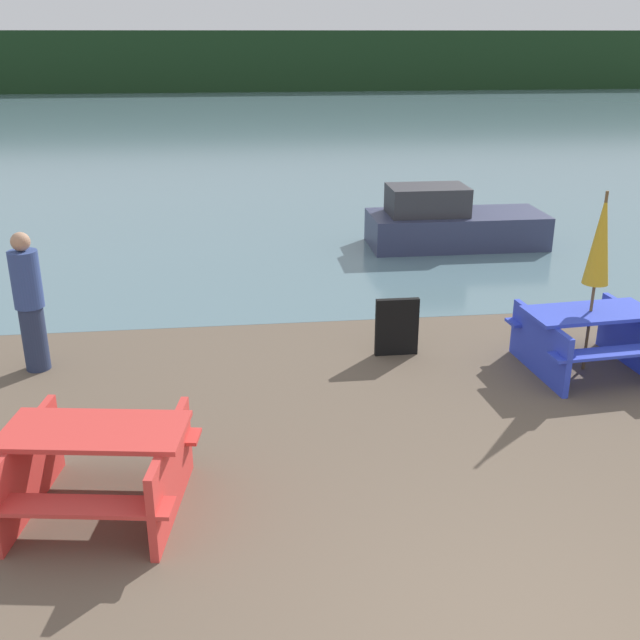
{
  "coord_description": "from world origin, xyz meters",
  "views": [
    {
      "loc": [
        -1.84,
        -3.45,
        3.86
      ],
      "look_at": [
        -0.92,
        4.32,
        0.85
      ],
      "focal_mm": 42.0,
      "sensor_mm": 36.0,
      "label": 1
    }
  ],
  "objects_px": {
    "person": "(29,302)",
    "signboard": "(397,327)",
    "picnic_table_blue": "(587,335)",
    "boat": "(450,223)",
    "picnic_table_red": "(98,463)",
    "umbrella_gold": "(601,240)"
  },
  "relations": [
    {
      "from": "person",
      "to": "signboard",
      "type": "relative_size",
      "value": 2.29
    },
    {
      "from": "picnic_table_blue",
      "to": "boat",
      "type": "relative_size",
      "value": 0.49
    },
    {
      "from": "picnic_table_red",
      "to": "boat",
      "type": "xyz_separation_m",
      "value": [
        5.37,
        8.02,
        -0.02
      ]
    },
    {
      "from": "picnic_table_red",
      "to": "boat",
      "type": "relative_size",
      "value": 0.51
    },
    {
      "from": "picnic_table_blue",
      "to": "person",
      "type": "relative_size",
      "value": 0.95
    },
    {
      "from": "picnic_table_blue",
      "to": "umbrella_gold",
      "type": "relative_size",
      "value": 0.74
    },
    {
      "from": "person",
      "to": "umbrella_gold",
      "type": "bearing_deg",
      "value": -6.89
    },
    {
      "from": "boat",
      "to": "person",
      "type": "bearing_deg",
      "value": -143.39
    },
    {
      "from": "picnic_table_blue",
      "to": "umbrella_gold",
      "type": "distance_m",
      "value": 1.18
    },
    {
      "from": "picnic_table_blue",
      "to": "boat",
      "type": "height_order",
      "value": "boat"
    },
    {
      "from": "umbrella_gold",
      "to": "person",
      "type": "relative_size",
      "value": 1.28
    },
    {
      "from": "boat",
      "to": "signboard",
      "type": "bearing_deg",
      "value": -113.28
    },
    {
      "from": "picnic_table_red",
      "to": "person",
      "type": "xyz_separation_m",
      "value": [
        -1.23,
        3.07,
        0.4
      ]
    },
    {
      "from": "picnic_table_red",
      "to": "boat",
      "type": "distance_m",
      "value": 9.65
    },
    {
      "from": "picnic_table_red",
      "to": "picnic_table_blue",
      "type": "relative_size",
      "value": 1.05
    },
    {
      "from": "picnic_table_red",
      "to": "person",
      "type": "height_order",
      "value": "person"
    },
    {
      "from": "boat",
      "to": "signboard",
      "type": "xyz_separation_m",
      "value": [
        -2.14,
        -5.03,
        -0.06
      ]
    },
    {
      "from": "person",
      "to": "boat",
      "type": "bearing_deg",
      "value": 36.86
    },
    {
      "from": "picnic_table_blue",
      "to": "signboard",
      "type": "distance_m",
      "value": 2.3
    },
    {
      "from": "umbrella_gold",
      "to": "person",
      "type": "height_order",
      "value": "umbrella_gold"
    },
    {
      "from": "picnic_table_blue",
      "to": "boat",
      "type": "xyz_separation_m",
      "value": [
        -0.05,
        5.75,
        -0.02
      ]
    },
    {
      "from": "umbrella_gold",
      "to": "boat",
      "type": "distance_m",
      "value": 5.87
    }
  ]
}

